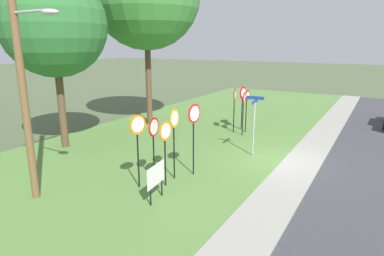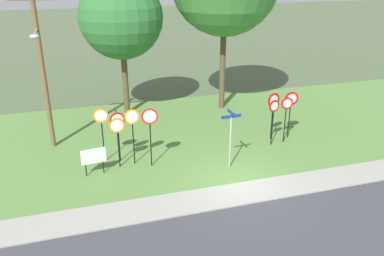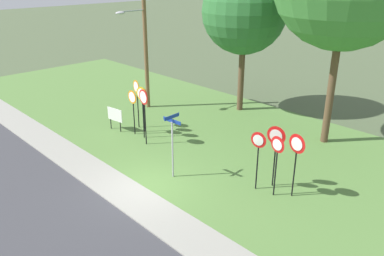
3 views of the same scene
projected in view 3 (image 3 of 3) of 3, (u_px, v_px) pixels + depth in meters
name	position (u px, v px, depth m)	size (l,w,h in m)	color
ground_plane	(145.00, 188.00, 15.68)	(160.00, 160.00, 0.00)	#4C5B3D
road_asphalt	(26.00, 242.00, 12.59)	(44.00, 6.40, 0.01)	#3D3D42
sidewalk_strip	(128.00, 195.00, 15.15)	(44.00, 1.60, 0.06)	#99968C
grass_median	(240.00, 145.00, 19.52)	(44.00, 12.00, 0.04)	#567F3D
stop_sign_near_left	(133.00, 103.00, 20.05)	(0.70, 0.09, 2.41)	black
stop_sign_near_right	(143.00, 100.00, 20.34)	(0.71, 0.13, 2.47)	black
stop_sign_far_left	(137.00, 94.00, 20.86)	(0.69, 0.15, 2.69)	black
stop_sign_far_center	(142.00, 101.00, 19.54)	(0.70, 0.12, 2.73)	black
stop_sign_far_right	(144.00, 105.00, 18.75)	(0.75, 0.12, 2.85)	black
yield_sign_near_left	(258.00, 148.00, 14.89)	(0.64, 0.14, 2.45)	black
yield_sign_near_right	(277.00, 153.00, 14.44)	(0.65, 0.13, 2.49)	black
yield_sign_far_left	(296.00, 151.00, 14.35)	(0.75, 0.15, 2.59)	black
yield_sign_far_right	(276.00, 142.00, 15.06)	(0.76, 0.17, 2.59)	black
street_name_post	(172.00, 141.00, 15.87)	(0.96, 0.82, 2.77)	#9EA0A8
utility_pole	(143.00, 36.00, 23.05)	(2.10, 2.06, 8.25)	brown
notice_board	(115.00, 116.00, 20.91)	(1.09, 0.18, 1.25)	black
oak_tree_left	(244.00, 12.00, 22.14)	(4.87, 4.87, 8.33)	brown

